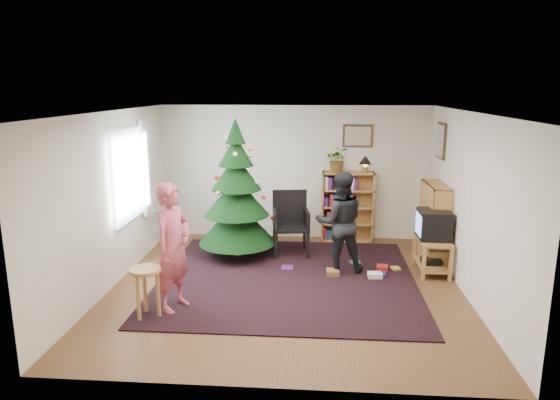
# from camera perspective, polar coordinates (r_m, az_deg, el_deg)

# --- Properties ---
(floor) EXTENTS (5.00, 5.00, 0.00)m
(floor) POSITION_cam_1_polar(r_m,az_deg,el_deg) (7.33, 0.69, -9.87)
(floor) COLOR brown
(floor) RESTS_ON ground
(ceiling) EXTENTS (5.00, 5.00, 0.00)m
(ceiling) POSITION_cam_1_polar(r_m,az_deg,el_deg) (6.77, 0.75, 10.04)
(ceiling) COLOR white
(ceiling) RESTS_ON wall_back
(wall_back) EXTENTS (5.00, 0.02, 2.50)m
(wall_back) POSITION_cam_1_polar(r_m,az_deg,el_deg) (9.39, 1.70, 3.14)
(wall_back) COLOR silver
(wall_back) RESTS_ON floor
(wall_front) EXTENTS (5.00, 0.02, 2.50)m
(wall_front) POSITION_cam_1_polar(r_m,az_deg,el_deg) (4.55, -1.32, -7.47)
(wall_front) COLOR silver
(wall_front) RESTS_ON floor
(wall_left) EXTENTS (0.02, 5.00, 2.50)m
(wall_left) POSITION_cam_1_polar(r_m,az_deg,el_deg) (7.53, -18.64, 0.03)
(wall_left) COLOR silver
(wall_left) RESTS_ON floor
(wall_right) EXTENTS (0.02, 5.00, 2.50)m
(wall_right) POSITION_cam_1_polar(r_m,az_deg,el_deg) (7.23, 20.90, -0.64)
(wall_right) COLOR silver
(wall_right) RESTS_ON floor
(rug) EXTENTS (3.80, 3.60, 0.02)m
(rug) POSITION_cam_1_polar(r_m,az_deg,el_deg) (7.60, 0.84, -8.93)
(rug) COLOR black
(rug) RESTS_ON floor
(window_pane) EXTENTS (0.04, 1.20, 1.40)m
(window_pane) POSITION_cam_1_polar(r_m,az_deg,el_deg) (8.01, -16.92, 2.72)
(window_pane) COLOR silver
(window_pane) RESTS_ON wall_left
(curtain) EXTENTS (0.06, 0.35, 1.60)m
(curtain) POSITION_cam_1_polar(r_m,az_deg,el_deg) (8.65, -15.02, 3.54)
(curtain) COLOR silver
(curtain) RESTS_ON wall_left
(picture_back) EXTENTS (0.55, 0.03, 0.42)m
(picture_back) POSITION_cam_1_polar(r_m,az_deg,el_deg) (9.29, 8.88, 7.25)
(picture_back) COLOR #4C3319
(picture_back) RESTS_ON wall_back
(picture_right) EXTENTS (0.03, 0.50, 0.60)m
(picture_right) POSITION_cam_1_polar(r_m,az_deg,el_deg) (8.79, 17.94, 6.47)
(picture_right) COLOR #4C3319
(picture_right) RESTS_ON wall_right
(christmas_tree) EXTENTS (1.29, 1.29, 2.34)m
(christmas_tree) POSITION_cam_1_polar(r_m,az_deg,el_deg) (8.32, -4.98, -0.08)
(christmas_tree) COLOR #3F2816
(christmas_tree) RESTS_ON rug
(bookshelf_back) EXTENTS (0.95, 0.30, 1.30)m
(bookshelf_back) POSITION_cam_1_polar(r_m,az_deg,el_deg) (9.36, 7.71, -0.66)
(bookshelf_back) COLOR #B88A41
(bookshelf_back) RESTS_ON floor
(bookshelf_right) EXTENTS (0.30, 0.95, 1.30)m
(bookshelf_right) POSITION_cam_1_polar(r_m,az_deg,el_deg) (8.53, 17.18, -2.46)
(bookshelf_right) COLOR #B88A41
(bookshelf_right) RESTS_ON floor
(tv_stand) EXTENTS (0.45, 0.81, 0.55)m
(tv_stand) POSITION_cam_1_polar(r_m,az_deg,el_deg) (8.13, 16.97, -5.74)
(tv_stand) COLOR #B88A41
(tv_stand) RESTS_ON floor
(crt_tv) EXTENTS (0.47, 0.50, 0.44)m
(crt_tv) POSITION_cam_1_polar(r_m,az_deg,el_deg) (8.00, 17.16, -2.68)
(crt_tv) COLOR black
(crt_tv) RESTS_ON tv_stand
(armchair) EXTENTS (0.67, 0.67, 1.08)m
(armchair) POSITION_cam_1_polar(r_m,az_deg,el_deg) (8.61, 1.29, -2.27)
(armchair) COLOR black
(armchair) RESTS_ON rug
(stool) EXTENTS (0.39, 0.39, 0.65)m
(stool) POSITION_cam_1_polar(r_m,az_deg,el_deg) (6.45, -15.05, -8.77)
(stool) COLOR #B88A41
(stool) RESTS_ON floor
(person_standing) EXTENTS (0.59, 0.71, 1.67)m
(person_standing) POSITION_cam_1_polar(r_m,az_deg,el_deg) (6.51, -12.13, -5.31)
(person_standing) COLOR #B94A5D
(person_standing) RESTS_ON rug
(person_by_chair) EXTENTS (0.84, 0.69, 1.58)m
(person_by_chair) POSITION_cam_1_polar(r_m,az_deg,el_deg) (7.72, 6.86, -2.57)
(person_by_chair) COLOR black
(person_by_chair) RESTS_ON rug
(potted_plant) EXTENTS (0.43, 0.38, 0.46)m
(potted_plant) POSITION_cam_1_polar(r_m,az_deg,el_deg) (9.19, 6.62, 4.62)
(potted_plant) COLOR gray
(potted_plant) RESTS_ON bookshelf_back
(table_lamp) EXTENTS (0.23, 0.23, 0.31)m
(table_lamp) POSITION_cam_1_polar(r_m,az_deg,el_deg) (9.23, 9.73, 4.41)
(table_lamp) COLOR #A57F33
(table_lamp) RESTS_ON bookshelf_back
(floor_clutter) EXTENTS (1.91, 0.82, 0.08)m
(floor_clutter) POSITION_cam_1_polar(r_m,az_deg,el_deg) (7.95, 8.92, -7.86)
(floor_clutter) COLOR #A51E19
(floor_clutter) RESTS_ON rug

